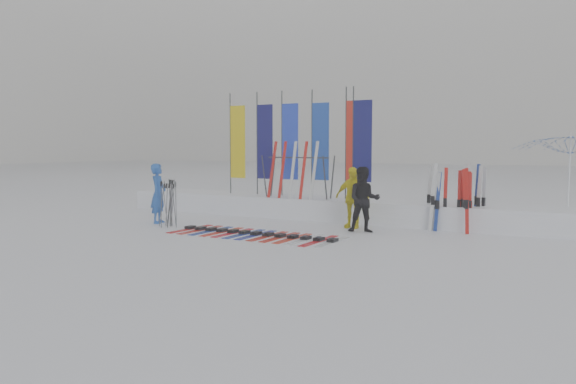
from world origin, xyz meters
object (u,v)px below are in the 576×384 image
Objects in this scene: person_yellow at (352,197)px; ski_row at (256,234)px; tent_canopy at (569,181)px; ski_rack at (298,171)px; person_blue at (158,193)px; person_black at (364,200)px.

person_yellow reaches higher than ski_row.
person_yellow is 0.57× the size of tent_canopy.
ski_rack is at bearing -171.00° from tent_canopy.
person_blue is 10.60m from tent_canopy.
tent_canopy is at bearing 8.71° from person_black.
tent_canopy is 7.81m from ski_row.
ski_row is 3.62m from ski_rack.
person_blue is 3.62m from ski_row.
ski_row is (3.50, -0.48, -0.78)m from person_blue.
person_black is 0.58× the size of tent_canopy.
person_blue is 5.29m from person_yellow.
person_blue is 0.80× the size of ski_rack.
person_black is 0.39× the size of ski_row.
tent_canopy is (4.30, 2.70, 0.44)m from person_black.
person_black is 5.10m from tent_canopy.
ski_rack is (-0.69, 3.28, 1.35)m from ski_row.
person_yellow is (4.97, 1.80, -0.03)m from person_blue.
ski_rack is at bearing 126.23° from person_black.
person_black is at bearing -30.32° from ski_rack.
person_black is 2.76m from ski_row.
person_blue is at bearing 168.94° from person_black.
person_yellow is 2.45m from ski_rack.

